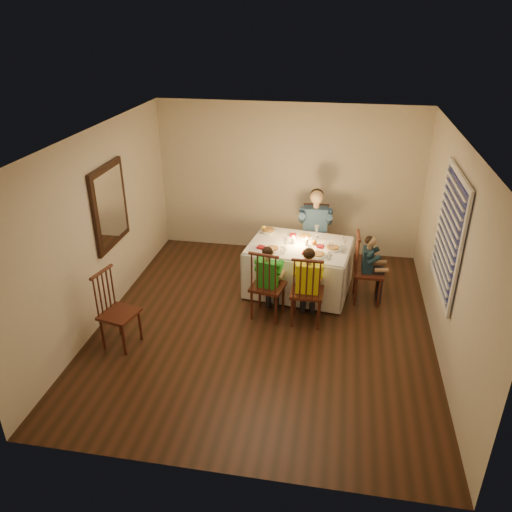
% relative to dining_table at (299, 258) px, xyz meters
% --- Properties ---
extents(ground, '(5.00, 5.00, 0.00)m').
position_rel_dining_table_xyz_m(ground, '(-0.36, -1.04, -0.56)').
color(ground, black).
rests_on(ground, ground).
extents(wall_left, '(0.02, 5.00, 2.60)m').
position_rel_dining_table_xyz_m(wall_left, '(-2.61, -1.04, 0.74)').
color(wall_left, beige).
rests_on(wall_left, ground).
extents(wall_right, '(0.02, 5.00, 2.60)m').
position_rel_dining_table_xyz_m(wall_right, '(1.89, -1.04, 0.74)').
color(wall_right, beige).
rests_on(wall_right, ground).
extents(wall_back, '(4.50, 0.02, 2.60)m').
position_rel_dining_table_xyz_m(wall_back, '(-0.36, 1.46, 0.74)').
color(wall_back, beige).
rests_on(wall_back, ground).
extents(ceiling, '(5.00, 5.00, 0.00)m').
position_rel_dining_table_xyz_m(ceiling, '(-0.36, -1.04, 2.04)').
color(ceiling, white).
rests_on(ceiling, wall_back).
extents(dining_table, '(1.63, 1.27, 0.75)m').
position_rel_dining_table_xyz_m(dining_table, '(0.00, 0.00, 0.00)').
color(dining_table, white).
rests_on(dining_table, ground).
extents(chair_adult, '(0.45, 0.43, 1.07)m').
position_rel_dining_table_xyz_m(chair_adult, '(0.17, 0.83, -0.56)').
color(chair_adult, '#3E1A11').
rests_on(chair_adult, ground).
extents(chair_near_left, '(0.51, 0.49, 1.07)m').
position_rel_dining_table_xyz_m(chair_near_left, '(-0.36, -0.79, -0.56)').
color(chair_near_left, '#3E1A11').
rests_on(chair_near_left, ground).
extents(chair_near_right, '(0.44, 0.42, 1.07)m').
position_rel_dining_table_xyz_m(chair_near_right, '(0.19, -0.85, -0.56)').
color(chair_near_right, '#3E1A11').
rests_on(chair_near_right, ground).
extents(chair_end, '(0.43, 0.46, 1.07)m').
position_rel_dining_table_xyz_m(chair_end, '(1.03, -0.11, -0.56)').
color(chair_end, '#3E1A11').
rests_on(chair_end, ground).
extents(chair_extra, '(0.50, 0.51, 1.05)m').
position_rel_dining_table_xyz_m(chair_extra, '(-2.11, -1.79, -0.56)').
color(chair_extra, '#3E1A11').
rests_on(chair_extra, ground).
extents(adult, '(0.54, 0.50, 1.37)m').
position_rel_dining_table_xyz_m(adult, '(0.17, 0.83, -0.56)').
color(adult, '#31507C').
rests_on(adult, ground).
extents(child_green, '(0.42, 0.40, 1.10)m').
position_rel_dining_table_xyz_m(child_green, '(-0.36, -0.79, -0.56)').
color(child_green, green).
rests_on(child_green, ground).
extents(child_yellow, '(0.40, 0.37, 1.15)m').
position_rel_dining_table_xyz_m(child_yellow, '(0.19, -0.85, -0.56)').
color(child_yellow, '#FEFE1B').
rests_on(child_yellow, ground).
extents(child_teal, '(0.32, 0.35, 1.04)m').
position_rel_dining_table_xyz_m(child_teal, '(1.03, -0.11, -0.56)').
color(child_teal, '#172C39').
rests_on(child_teal, ground).
extents(setting_adult, '(0.29, 0.29, 0.02)m').
position_rel_dining_table_xyz_m(setting_adult, '(0.05, 0.27, 0.23)').
color(setting_adult, white).
rests_on(setting_adult, dining_table).
extents(setting_green, '(0.29, 0.29, 0.02)m').
position_rel_dining_table_xyz_m(setting_green, '(-0.37, -0.25, 0.23)').
color(setting_green, white).
rests_on(setting_green, dining_table).
extents(setting_yellow, '(0.29, 0.29, 0.02)m').
position_rel_dining_table_xyz_m(setting_yellow, '(0.29, -0.32, 0.23)').
color(setting_yellow, white).
rests_on(setting_yellow, dining_table).
extents(setting_teal, '(0.29, 0.29, 0.02)m').
position_rel_dining_table_xyz_m(setting_teal, '(0.48, -0.07, 0.23)').
color(setting_teal, white).
rests_on(setting_teal, dining_table).
extents(candle_left, '(0.06, 0.06, 0.10)m').
position_rel_dining_table_xyz_m(candle_left, '(-0.10, 0.01, 0.27)').
color(candle_left, white).
rests_on(candle_left, dining_table).
extents(candle_right, '(0.06, 0.06, 0.10)m').
position_rel_dining_table_xyz_m(candle_right, '(0.10, -0.01, 0.27)').
color(candle_right, white).
rests_on(candle_right, dining_table).
extents(squash, '(0.09, 0.09, 0.09)m').
position_rel_dining_table_xyz_m(squash, '(-0.61, 0.40, 0.27)').
color(squash, yellow).
rests_on(squash, dining_table).
extents(orange_fruit, '(0.08, 0.08, 0.08)m').
position_rel_dining_table_xyz_m(orange_fruit, '(0.21, 0.03, 0.26)').
color(orange_fruit, orange).
rests_on(orange_fruit, dining_table).
extents(serving_bowl, '(0.28, 0.28, 0.06)m').
position_rel_dining_table_xyz_m(serving_bowl, '(-0.53, 0.34, 0.25)').
color(serving_bowl, white).
rests_on(serving_bowl, dining_table).
extents(wall_mirror, '(0.06, 0.95, 1.15)m').
position_rel_dining_table_xyz_m(wall_mirror, '(-2.58, -0.74, 0.94)').
color(wall_mirror, black).
rests_on(wall_mirror, wall_left).
extents(window_blinds, '(0.07, 1.34, 1.54)m').
position_rel_dining_table_xyz_m(window_blinds, '(1.85, -0.94, 0.94)').
color(window_blinds, '#0D1237').
rests_on(window_blinds, wall_right).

